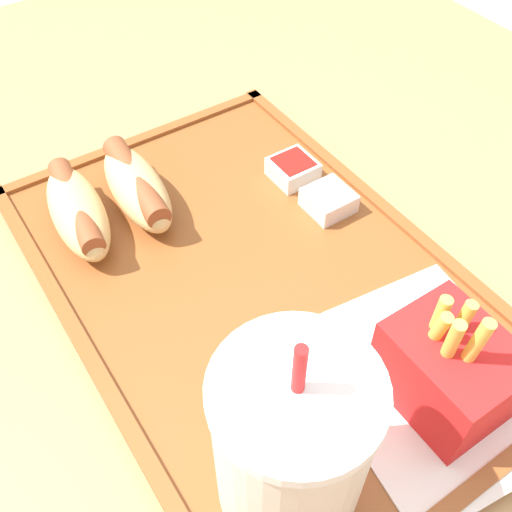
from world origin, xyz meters
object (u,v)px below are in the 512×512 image
soda_cup (292,444)px  sauce_cup_mayo (329,200)px  hot_dog_near (137,186)px  fries_carton (448,369)px  sauce_cup_ketchup (293,169)px  hot_dog_far (77,211)px

soda_cup → sauce_cup_mayo: soda_cup is taller
soda_cup → hot_dog_near: 0.31m
soda_cup → fries_carton: soda_cup is taller
fries_carton → sauce_cup_ketchup: (0.26, -0.05, -0.02)m
hot_dog_near → fries_carton: bearing=-163.4°
soda_cup → sauce_cup_mayo: bearing=-43.9°
hot_dog_far → sauce_cup_ketchup: (-0.05, -0.20, -0.01)m
hot_dog_near → sauce_cup_ketchup: (-0.05, -0.15, -0.01)m
soda_cup → sauce_cup_ketchup: bearing=-36.6°
sauce_cup_ketchup → hot_dog_far: bearing=76.3°
fries_carton → sauce_cup_mayo: (0.20, -0.06, -0.02)m
sauce_cup_mayo → sauce_cup_ketchup: (0.06, 0.00, 0.00)m
soda_cup → hot_dog_near: bearing=-7.7°
soda_cup → fries_carton: bearing=-92.4°
fries_carton → sauce_cup_mayo: fries_carton is taller
sauce_cup_mayo → soda_cup: bearing=136.1°
hot_dog_near → soda_cup: bearing=172.3°
soda_cup → hot_dog_far: soda_cup is taller
sauce_cup_mayo → sauce_cup_ketchup: bearing=1.7°
soda_cup → fries_carton: 0.14m
hot_dog_far → sauce_cup_mayo: 0.23m
soda_cup → sauce_cup_mayo: 0.28m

